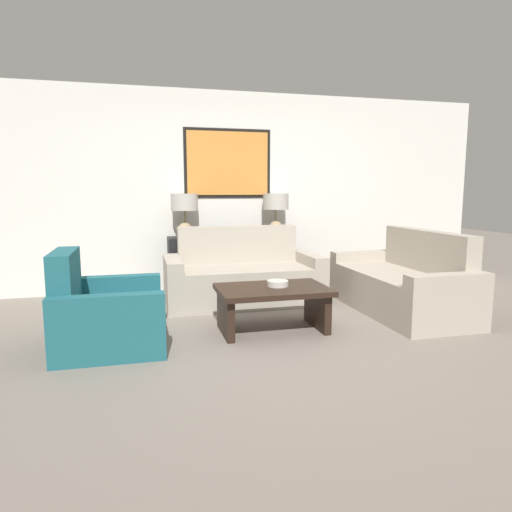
{
  "coord_description": "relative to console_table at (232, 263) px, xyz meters",
  "views": [
    {
      "loc": [
        -1.18,
        -3.81,
        1.34
      ],
      "look_at": [
        0.01,
        0.84,
        0.65
      ],
      "focal_mm": 32.0,
      "sensor_mm": 36.0,
      "label": 1
    }
  ],
  "objects": [
    {
      "name": "decorative_bowl",
      "position": [
        0.09,
        -1.82,
        0.09
      ],
      "size": [
        0.21,
        0.21,
        0.06
      ],
      "color": "beige",
      "rests_on": "coffee_table"
    },
    {
      "name": "console_table",
      "position": [
        0.0,
        0.0,
        0.0
      ],
      "size": [
        1.67,
        0.38,
        0.74
      ],
      "color": "black",
      "rests_on": "ground_plane"
    },
    {
      "name": "couch_by_back_wall",
      "position": [
        0.0,
        -0.67,
        -0.07
      ],
      "size": [
        1.84,
        0.86,
        0.9
      ],
      "color": "#ADA393",
      "rests_on": "ground_plane"
    },
    {
      "name": "armchair_near_back_wall",
      "position": [
        -1.5,
        -1.92,
        -0.09
      ],
      "size": [
        0.88,
        0.95,
        0.85
      ],
      "color": "#1E5B66",
      "rests_on": "ground_plane"
    },
    {
      "name": "back_wall",
      "position": [
        0.0,
        0.27,
        0.96
      ],
      "size": [
        7.48,
        0.12,
        2.65
      ],
      "color": "silver",
      "rests_on": "ground_plane"
    },
    {
      "name": "ground_plane",
      "position": [
        0.0,
        -2.12,
        -0.37
      ],
      "size": [
        20.0,
        20.0,
        0.0
      ],
      "primitive_type": "plane",
      "color": "slate"
    },
    {
      "name": "coffee_table",
      "position": [
        0.03,
        -1.85,
        -0.06
      ],
      "size": [
        1.05,
        0.69,
        0.43
      ],
      "color": "black",
      "rests_on": "ground_plane"
    },
    {
      "name": "table_lamp_right",
      "position": [
        0.61,
        0.0,
        0.76
      ],
      "size": [
        0.34,
        0.34,
        0.56
      ],
      "color": "tan",
      "rests_on": "console_table"
    },
    {
      "name": "table_lamp_left",
      "position": [
        -0.61,
        0.0,
        0.76
      ],
      "size": [
        0.34,
        0.34,
        0.56
      ],
      "color": "tan",
      "rests_on": "console_table"
    },
    {
      "name": "couch_by_side",
      "position": [
        1.64,
        -1.52,
        -0.07
      ],
      "size": [
        0.86,
        1.84,
        0.9
      ],
      "color": "#ADA393",
      "rests_on": "ground_plane"
    }
  ]
}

